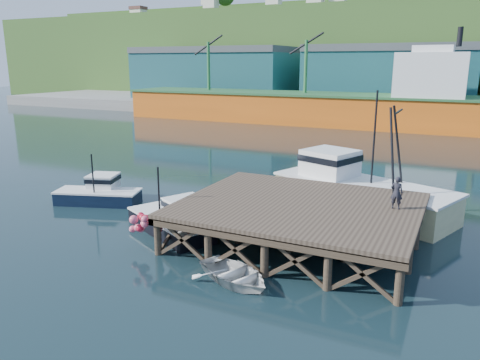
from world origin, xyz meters
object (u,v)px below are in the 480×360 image
Objects in this scene: boat_navy at (99,192)px; dinghy at (235,274)px; dockworker at (397,193)px; trawler at (358,188)px; boat_black at (174,219)px.

dinghy is at bearing -44.93° from boat_navy.
dockworker reaches higher than boat_navy.
trawler is 7.30× the size of dockworker.
dinghy is 2.33× the size of dockworker.
boat_black reaches higher than dockworker.
boat_black is (7.70, -2.53, 0.00)m from boat_navy.
dockworker is (19.12, 0.26, 2.25)m from boat_navy.
dinghy is at bearing -8.46° from boat_black.
dinghy is (-2.62, -12.30, -1.17)m from trawler.
trawler is at bearing 70.84° from boat_black.
boat_black is 11.97m from dockworker.
boat_navy is at bearing -171.11° from boat_black.
boat_navy is 8.10m from boat_black.
boat_navy is at bearing 3.37° from dockworker.
boat_black reaches higher than boat_navy.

